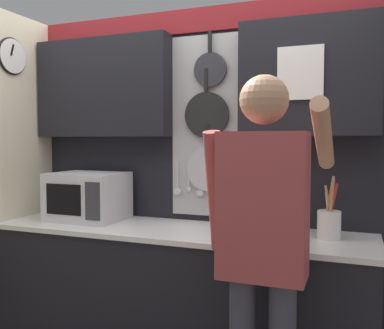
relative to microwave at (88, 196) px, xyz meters
name	(u,v)px	position (x,y,z in m)	size (l,w,h in m)	color
base_cabinet_counter	(176,304)	(0.67, -0.05, -0.63)	(2.31, 0.60, 0.94)	black
back_wall_unit	(191,141)	(0.66, 0.21, 0.37)	(2.88, 0.22, 2.33)	black
microwave	(88,196)	(0.00, 0.00, 0.00)	(0.48, 0.39, 0.32)	silver
knife_block	(274,216)	(1.25, 0.00, -0.05)	(0.12, 0.16, 0.29)	brown
utensil_crock	(329,223)	(1.55, 0.00, -0.07)	(0.13, 0.13, 0.34)	white
person	(263,235)	(1.31, -0.55, -0.04)	(0.54, 0.64, 1.76)	#383842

